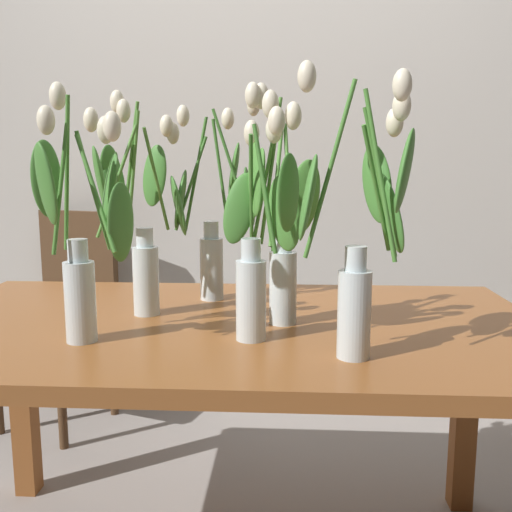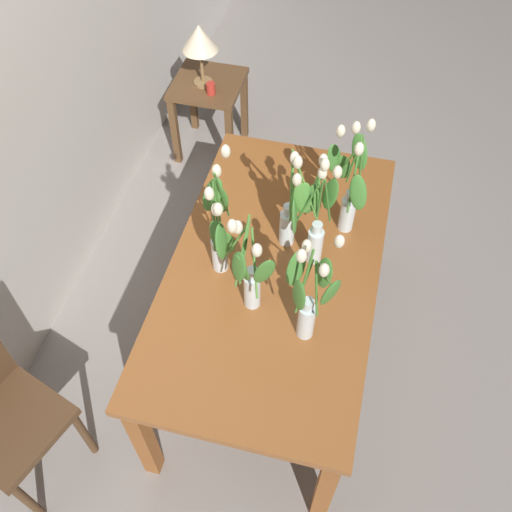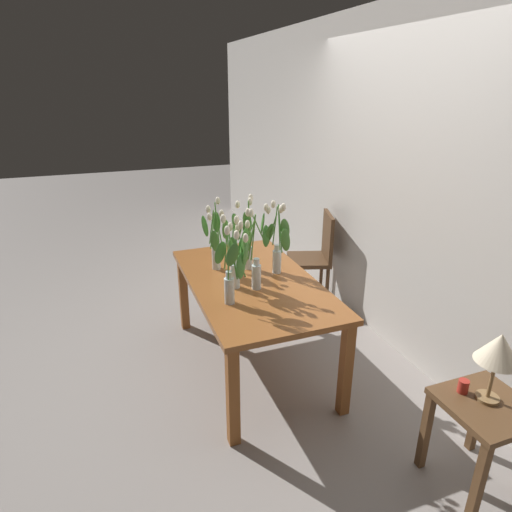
{
  "view_description": "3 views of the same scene",
  "coord_description": "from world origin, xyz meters",
  "px_view_note": "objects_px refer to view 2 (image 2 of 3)",
  "views": [
    {
      "loc": [
        0.16,
        -1.37,
        1.13
      ],
      "look_at": [
        0.08,
        0.04,
        0.9
      ],
      "focal_mm": 39.26,
      "sensor_mm": 36.0,
      "label": 1
    },
    {
      "loc": [
        -1.44,
        -0.28,
        2.68
      ],
      "look_at": [
        -0.08,
        0.07,
        0.88
      ],
      "focal_mm": 39.18,
      "sensor_mm": 36.0,
      "label": 2
    },
    {
      "loc": [
        2.77,
        -0.99,
        2.1
      ],
      "look_at": [
        0.08,
        0.0,
        0.96
      ],
      "focal_mm": 30.44,
      "sensor_mm": 36.0,
      "label": 3
    }
  ],
  "objects_px": {
    "tulip_vase_0": "(247,273)",
    "tulip_vase_3": "(314,226)",
    "tulip_vase_2": "(349,188)",
    "dining_table": "(274,278)",
    "side_table": "(209,97)",
    "table_lamp": "(200,39)",
    "tulip_vase_5": "(297,209)",
    "tulip_vase_4": "(310,299)",
    "pillar_candle": "(211,88)",
    "tulip_vase_1": "(219,232)"
  },
  "relations": [
    {
      "from": "tulip_vase_0",
      "to": "tulip_vase_3",
      "type": "distance_m",
      "value": 0.39
    },
    {
      "from": "tulip_vase_0",
      "to": "tulip_vase_2",
      "type": "xyz_separation_m",
      "value": [
        0.55,
        -0.31,
        -0.01
      ]
    },
    {
      "from": "dining_table",
      "to": "side_table",
      "type": "xyz_separation_m",
      "value": [
        1.48,
        0.78,
        -0.22
      ]
    },
    {
      "from": "table_lamp",
      "to": "dining_table",
      "type": "bearing_deg",
      "value": -151.32
    },
    {
      "from": "dining_table",
      "to": "tulip_vase_5",
      "type": "bearing_deg",
      "value": -23.59
    },
    {
      "from": "tulip_vase_3",
      "to": "tulip_vase_4",
      "type": "relative_size",
      "value": 0.9
    },
    {
      "from": "tulip_vase_0",
      "to": "tulip_vase_4",
      "type": "distance_m",
      "value": 0.26
    },
    {
      "from": "tulip_vase_0",
      "to": "side_table",
      "type": "bearing_deg",
      "value": 22.53
    },
    {
      "from": "tulip_vase_2",
      "to": "pillar_candle",
      "type": "relative_size",
      "value": 7.81
    },
    {
      "from": "tulip_vase_1",
      "to": "tulip_vase_4",
      "type": "height_order",
      "value": "tulip_vase_1"
    },
    {
      "from": "dining_table",
      "to": "tulip_vase_2",
      "type": "xyz_separation_m",
      "value": [
        0.31,
        -0.25,
        0.33
      ]
    },
    {
      "from": "dining_table",
      "to": "side_table",
      "type": "height_order",
      "value": "dining_table"
    },
    {
      "from": "tulip_vase_0",
      "to": "table_lamp",
      "type": "distance_m",
      "value": 1.86
    },
    {
      "from": "tulip_vase_2",
      "to": "tulip_vase_3",
      "type": "relative_size",
      "value": 1.15
    },
    {
      "from": "dining_table",
      "to": "table_lamp",
      "type": "relative_size",
      "value": 4.02
    },
    {
      "from": "tulip_vase_2",
      "to": "tulip_vase_3",
      "type": "height_order",
      "value": "tulip_vase_2"
    },
    {
      "from": "tulip_vase_5",
      "to": "pillar_candle",
      "type": "height_order",
      "value": "tulip_vase_5"
    },
    {
      "from": "dining_table",
      "to": "tulip_vase_2",
      "type": "bearing_deg",
      "value": -39.04
    },
    {
      "from": "tulip_vase_1",
      "to": "tulip_vase_5",
      "type": "height_order",
      "value": "tulip_vase_1"
    },
    {
      "from": "tulip_vase_2",
      "to": "dining_table",
      "type": "bearing_deg",
      "value": 140.96
    },
    {
      "from": "tulip_vase_0",
      "to": "pillar_candle",
      "type": "bearing_deg",
      "value": 22.18
    },
    {
      "from": "tulip_vase_3",
      "to": "side_table",
      "type": "distance_m",
      "value": 1.74
    },
    {
      "from": "tulip_vase_4",
      "to": "pillar_candle",
      "type": "bearing_deg",
      "value": 28.73
    },
    {
      "from": "tulip_vase_5",
      "to": "tulip_vase_2",
      "type": "bearing_deg",
      "value": -47.83
    },
    {
      "from": "tulip_vase_2",
      "to": "side_table",
      "type": "height_order",
      "value": "tulip_vase_2"
    },
    {
      "from": "tulip_vase_0",
      "to": "tulip_vase_2",
      "type": "bearing_deg",
      "value": -29.43
    },
    {
      "from": "dining_table",
      "to": "tulip_vase_1",
      "type": "relative_size",
      "value": 2.74
    },
    {
      "from": "tulip_vase_1",
      "to": "side_table",
      "type": "relative_size",
      "value": 1.06
    },
    {
      "from": "tulip_vase_1",
      "to": "tulip_vase_3",
      "type": "height_order",
      "value": "tulip_vase_1"
    },
    {
      "from": "tulip_vase_3",
      "to": "table_lamp",
      "type": "relative_size",
      "value": 1.28
    },
    {
      "from": "tulip_vase_4",
      "to": "table_lamp",
      "type": "distance_m",
      "value": 2.01
    },
    {
      "from": "tulip_vase_2",
      "to": "tulip_vase_3",
      "type": "distance_m",
      "value": 0.24
    },
    {
      "from": "tulip_vase_1",
      "to": "tulip_vase_3",
      "type": "distance_m",
      "value": 0.4
    },
    {
      "from": "dining_table",
      "to": "pillar_candle",
      "type": "height_order",
      "value": "dining_table"
    },
    {
      "from": "tulip_vase_1",
      "to": "dining_table",
      "type": "bearing_deg",
      "value": -74.25
    },
    {
      "from": "tulip_vase_1",
      "to": "tulip_vase_3",
      "type": "xyz_separation_m",
      "value": [
        0.15,
        -0.36,
        -0.03
      ]
    },
    {
      "from": "dining_table",
      "to": "tulip_vase_0",
      "type": "distance_m",
      "value": 0.42
    },
    {
      "from": "tulip_vase_2",
      "to": "pillar_candle",
      "type": "bearing_deg",
      "value": 42.41
    },
    {
      "from": "side_table",
      "to": "table_lamp",
      "type": "bearing_deg",
      "value": 143.34
    },
    {
      "from": "tulip_vase_2",
      "to": "tulip_vase_4",
      "type": "bearing_deg",
      "value": 174.51
    },
    {
      "from": "tulip_vase_0",
      "to": "tulip_vase_4",
      "type": "height_order",
      "value": "tulip_vase_0"
    },
    {
      "from": "side_table",
      "to": "tulip_vase_4",
      "type": "bearing_deg",
      "value": -151.37
    },
    {
      "from": "tulip_vase_1",
      "to": "table_lamp",
      "type": "relative_size",
      "value": 1.47
    },
    {
      "from": "tulip_vase_4",
      "to": "side_table",
      "type": "relative_size",
      "value": 1.03
    },
    {
      "from": "dining_table",
      "to": "tulip_vase_3",
      "type": "bearing_deg",
      "value": -57.12
    },
    {
      "from": "tulip_vase_4",
      "to": "tulip_vase_2",
      "type": "bearing_deg",
      "value": -5.49
    },
    {
      "from": "tulip_vase_2",
      "to": "table_lamp",
      "type": "relative_size",
      "value": 1.47
    },
    {
      "from": "tulip_vase_5",
      "to": "tulip_vase_3",
      "type": "bearing_deg",
      "value": -117.69
    },
    {
      "from": "tulip_vase_5",
      "to": "dining_table",
      "type": "bearing_deg",
      "value": 156.41
    },
    {
      "from": "tulip_vase_3",
      "to": "table_lamp",
      "type": "bearing_deg",
      "value": 34.53
    }
  ]
}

